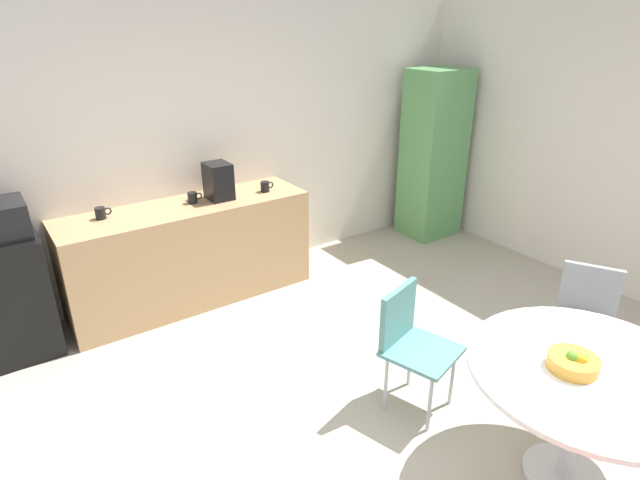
{
  "coord_description": "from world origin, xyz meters",
  "views": [
    {
      "loc": [
        -1.78,
        -1.44,
        2.42
      ],
      "look_at": [
        0.13,
        1.3,
        0.95
      ],
      "focal_mm": 29.25,
      "sensor_mm": 36.0,
      "label": 1
    }
  ],
  "objects_px": {
    "mug_white": "(101,213)",
    "coffee_maker": "(218,181)",
    "chair_teal": "(409,335)",
    "fruit_bowl": "(574,362)",
    "chair_gray": "(586,311)",
    "mug_red": "(265,186)",
    "round_table": "(585,387)",
    "locker_cabinet": "(433,155)",
    "mug_green": "(193,198)",
    "mini_fridge": "(10,297)"
  },
  "relations": [
    {
      "from": "mug_white",
      "to": "chair_gray",
      "type": "bearing_deg",
      "value": -47.24
    },
    {
      "from": "chair_teal",
      "to": "coffee_maker",
      "type": "distance_m",
      "value": 2.2
    },
    {
      "from": "round_table",
      "to": "chair_gray",
      "type": "xyz_separation_m",
      "value": [
        0.9,
        0.5,
        -0.11
      ]
    },
    {
      "from": "mug_green",
      "to": "mug_red",
      "type": "distance_m",
      "value": 0.67
    },
    {
      "from": "locker_cabinet",
      "to": "mug_green",
      "type": "height_order",
      "value": "locker_cabinet"
    },
    {
      "from": "chair_gray",
      "to": "coffee_maker",
      "type": "bearing_deg",
      "value": 120.06
    },
    {
      "from": "chair_teal",
      "to": "fruit_bowl",
      "type": "bearing_deg",
      "value": -76.63
    },
    {
      "from": "mug_white",
      "to": "coffee_maker",
      "type": "bearing_deg",
      "value": -5.13
    },
    {
      "from": "round_table",
      "to": "mug_green",
      "type": "relative_size",
      "value": 9.46
    },
    {
      "from": "coffee_maker",
      "to": "mug_white",
      "type": "bearing_deg",
      "value": 174.87
    },
    {
      "from": "locker_cabinet",
      "to": "chair_teal",
      "type": "relative_size",
      "value": 2.25
    },
    {
      "from": "fruit_bowl",
      "to": "coffee_maker",
      "type": "distance_m",
      "value": 3.1
    },
    {
      "from": "locker_cabinet",
      "to": "round_table",
      "type": "xyz_separation_m",
      "value": [
        -1.96,
        -3.0,
        -0.31
      ]
    },
    {
      "from": "chair_teal",
      "to": "fruit_bowl",
      "type": "distance_m",
      "value": 0.99
    },
    {
      "from": "coffee_maker",
      "to": "fruit_bowl",
      "type": "bearing_deg",
      "value": -80.15
    },
    {
      "from": "mug_white",
      "to": "coffee_maker",
      "type": "xyz_separation_m",
      "value": [
        0.98,
        -0.09,
        0.11
      ]
    },
    {
      "from": "mini_fridge",
      "to": "round_table",
      "type": "distance_m",
      "value": 3.88
    },
    {
      "from": "mug_white",
      "to": "coffee_maker",
      "type": "distance_m",
      "value": 0.99
    },
    {
      "from": "mug_white",
      "to": "mug_green",
      "type": "relative_size",
      "value": 1.0
    },
    {
      "from": "mug_white",
      "to": "locker_cabinet",
      "type": "bearing_deg",
      "value": -3.03
    },
    {
      "from": "locker_cabinet",
      "to": "coffee_maker",
      "type": "xyz_separation_m",
      "value": [
        -2.57,
        0.1,
        0.13
      ]
    },
    {
      "from": "mug_red",
      "to": "mini_fridge",
      "type": "bearing_deg",
      "value": 178.46
    },
    {
      "from": "chair_teal",
      "to": "mug_green",
      "type": "relative_size",
      "value": 6.43
    },
    {
      "from": "mug_white",
      "to": "mug_red",
      "type": "height_order",
      "value": "same"
    },
    {
      "from": "mug_green",
      "to": "chair_gray",
      "type": "bearing_deg",
      "value": -56.47
    },
    {
      "from": "fruit_bowl",
      "to": "mug_red",
      "type": "distance_m",
      "value": 2.99
    },
    {
      "from": "round_table",
      "to": "fruit_bowl",
      "type": "height_order",
      "value": "fruit_bowl"
    },
    {
      "from": "fruit_bowl",
      "to": "mug_red",
      "type": "bearing_deg",
      "value": 91.9
    },
    {
      "from": "fruit_bowl",
      "to": "mini_fridge",
      "type": "bearing_deg",
      "value": 126.62
    },
    {
      "from": "coffee_maker",
      "to": "chair_teal",
      "type": "bearing_deg",
      "value": -81.72
    },
    {
      "from": "chair_gray",
      "to": "round_table",
      "type": "bearing_deg",
      "value": -151.17
    },
    {
      "from": "mug_red",
      "to": "mug_white",
      "type": "bearing_deg",
      "value": 174.08
    },
    {
      "from": "chair_teal",
      "to": "locker_cabinet",
      "type": "bearing_deg",
      "value": 41.72
    },
    {
      "from": "chair_teal",
      "to": "mug_white",
      "type": "xyz_separation_m",
      "value": [
        -1.29,
        2.2,
        0.43
      ]
    },
    {
      "from": "mug_red",
      "to": "coffee_maker",
      "type": "bearing_deg",
      "value": 172.28
    },
    {
      "from": "mini_fridge",
      "to": "fruit_bowl",
      "type": "bearing_deg",
      "value": -53.38
    },
    {
      "from": "locker_cabinet",
      "to": "coffee_maker",
      "type": "height_order",
      "value": "locker_cabinet"
    },
    {
      "from": "mug_green",
      "to": "coffee_maker",
      "type": "xyz_separation_m",
      "value": [
        0.24,
        -0.03,
        0.11
      ]
    },
    {
      "from": "round_table",
      "to": "mug_green",
      "type": "height_order",
      "value": "mug_green"
    },
    {
      "from": "round_table",
      "to": "mug_red",
      "type": "distance_m",
      "value": 3.06
    },
    {
      "from": "round_table",
      "to": "locker_cabinet",
      "type": "bearing_deg",
      "value": 56.81
    },
    {
      "from": "fruit_bowl",
      "to": "coffee_maker",
      "type": "relative_size",
      "value": 0.79
    },
    {
      "from": "round_table",
      "to": "mug_green",
      "type": "distance_m",
      "value": 3.25
    },
    {
      "from": "locker_cabinet",
      "to": "mug_red",
      "type": "xyz_separation_m",
      "value": [
        -2.14,
        0.04,
        0.01
      ]
    },
    {
      "from": "round_table",
      "to": "fruit_bowl",
      "type": "relative_size",
      "value": 4.84
    },
    {
      "from": "round_table",
      "to": "chair_teal",
      "type": "height_order",
      "value": "chair_teal"
    },
    {
      "from": "chair_teal",
      "to": "round_table",
      "type": "bearing_deg",
      "value": -73.19
    },
    {
      "from": "locker_cabinet",
      "to": "chair_gray",
      "type": "height_order",
      "value": "locker_cabinet"
    },
    {
      "from": "chair_gray",
      "to": "mug_white",
      "type": "height_order",
      "value": "mug_white"
    },
    {
      "from": "locker_cabinet",
      "to": "round_table",
      "type": "distance_m",
      "value": 3.6
    }
  ]
}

